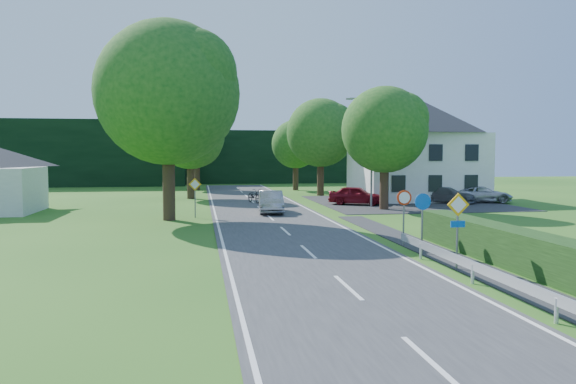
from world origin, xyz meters
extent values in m
plane|color=#255418|center=(0.00, 0.00, 0.00)|extent=(160.00, 160.00, 0.00)
cube|color=#363638|center=(0.00, 20.00, 0.02)|extent=(7.00, 80.00, 0.04)
cube|color=#252528|center=(12.00, 33.00, 0.02)|extent=(14.00, 16.00, 0.04)
cube|color=white|center=(-3.25, 20.00, 0.04)|extent=(0.12, 80.00, 0.01)
cube|color=white|center=(3.25, 20.00, 0.04)|extent=(0.12, 80.00, 0.01)
cube|color=black|center=(8.00, 66.00, 3.50)|extent=(30.00, 5.00, 7.00)
cube|color=white|center=(14.00, 36.00, 2.80)|extent=(10.00, 8.00, 5.60)
pyramid|color=#26262B|center=(14.00, 36.00, 7.10)|extent=(10.60, 8.40, 3.00)
cylinder|color=slate|center=(8.20, 30.00, 4.00)|extent=(0.16, 0.16, 8.00)
cylinder|color=slate|center=(7.40, 30.00, 7.90)|extent=(1.70, 0.10, 0.10)
cube|color=slate|center=(6.50, 30.00, 7.85)|extent=(0.50, 0.18, 0.12)
cylinder|color=slate|center=(4.30, 8.00, 1.20)|extent=(0.07, 0.07, 2.40)
cube|color=#FEB00D|center=(4.30, 7.97, 2.20)|extent=(0.78, 0.04, 0.78)
cube|color=white|center=(4.30, 7.97, 2.20)|extent=(0.57, 0.05, 0.57)
cube|color=blue|center=(4.30, 7.97, 1.55)|extent=(0.50, 0.04, 0.22)
cylinder|color=slate|center=(4.30, 11.00, 1.10)|extent=(0.07, 0.07, 2.20)
cylinder|color=blue|center=(4.30, 10.97, 2.05)|extent=(0.64, 0.04, 0.64)
cylinder|color=slate|center=(4.30, 13.00, 1.10)|extent=(0.07, 0.07, 2.20)
cylinder|color=red|center=(4.30, 12.97, 2.05)|extent=(0.64, 0.04, 0.64)
cylinder|color=white|center=(4.30, 12.95, 2.05)|extent=(0.48, 0.04, 0.48)
cylinder|color=slate|center=(-4.50, 25.00, 1.10)|extent=(0.07, 0.07, 2.20)
cube|color=#FEB00D|center=(-4.50, 24.97, 2.05)|extent=(0.78, 0.04, 0.78)
cube|color=white|center=(-4.50, 24.97, 2.05)|extent=(0.57, 0.05, 0.57)
imported|color=#A1A2A6|center=(0.39, 26.83, 0.76)|extent=(1.87, 4.48, 1.44)
imported|color=black|center=(0.02, 34.54, 0.60)|extent=(1.40, 2.27, 1.13)
imported|color=maroon|center=(7.57, 31.74, 0.75)|extent=(4.48, 3.35, 1.42)
imported|color=#535459|center=(15.03, 32.00, 0.68)|extent=(4.54, 4.11, 1.27)
imported|color=#ADADB4|center=(18.00, 32.05, 0.68)|extent=(4.96, 2.99, 1.29)
imported|color=red|center=(12.38, 34.25, 1.09)|extent=(2.89, 2.92, 2.09)
camera|label=1|loc=(-4.19, -9.51, 3.88)|focal=35.00mm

